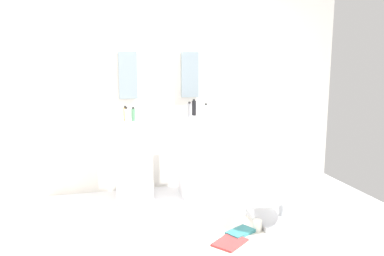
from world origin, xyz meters
name	(u,v)px	position (x,y,z in m)	size (l,w,h in m)	color
ground_plane	(191,244)	(0.00, 0.00, -0.02)	(4.80, 3.60, 0.04)	silver
rear_partition	(159,86)	(0.00, 1.65, 1.30)	(4.80, 0.10, 2.60)	silver
pedestal_sink_left	(133,158)	(-0.39, 1.21, 0.50)	(0.44, 0.44, 1.06)	white
pedestal_sink_right	(197,154)	(0.39, 1.21, 0.50)	(0.44, 0.44, 1.06)	white
vanity_mirror_left	(128,75)	(-0.39, 1.58, 1.44)	(0.22, 0.03, 0.56)	#8C9EA8
vanity_mirror_right	(190,75)	(0.39, 1.58, 1.44)	(0.22, 0.03, 0.56)	#8C9EA8
lounge_chair	(282,188)	(1.00, 0.22, 0.35)	(1.03, 1.03, 0.65)	#B7BABF
area_rug	(239,235)	(0.46, 0.01, 0.01)	(1.02, 0.84, 0.01)	white
magazine_red	(230,242)	(0.33, -0.13, 0.02)	(0.30, 0.22, 0.02)	#B73838
magazine_teal	(240,232)	(0.49, 0.03, 0.02)	(0.26, 0.16, 0.03)	teal
coffee_mug	(257,225)	(0.67, 0.06, 0.06)	(0.09, 0.09, 0.10)	white
soap_bottle_white	(126,115)	(-0.46, 1.06, 1.03)	(0.04, 0.04, 0.16)	white
soap_bottle_grey	(189,110)	(0.28, 1.17, 1.05)	(0.05, 0.05, 0.18)	#99999E
soap_bottle_green	(133,115)	(-0.38, 1.07, 1.03)	(0.04, 0.04, 0.16)	#59996B
soap_bottle_black	(194,108)	(0.38, 1.34, 1.05)	(0.05, 0.05, 0.20)	black
soap_bottle_amber	(125,114)	(-0.47, 1.12, 1.04)	(0.04, 0.04, 0.16)	#C68C38
soap_bottle_clear	(206,110)	(0.50, 1.26, 1.03)	(0.05, 0.05, 0.15)	silver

